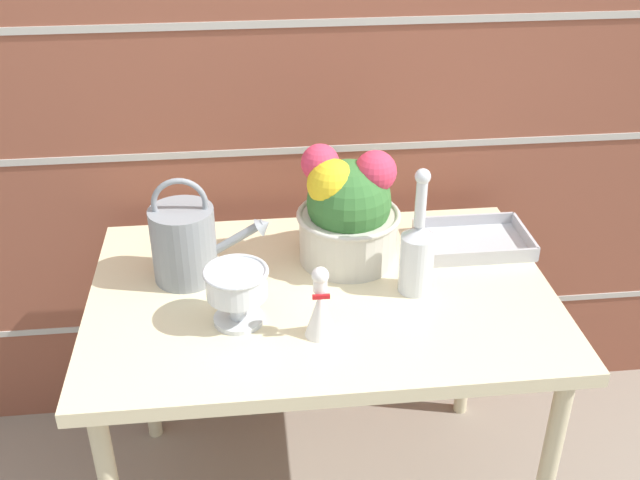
# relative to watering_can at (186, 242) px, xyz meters

# --- Properties ---
(brick_wall) EXTENTS (3.60, 0.08, 2.20)m
(brick_wall) POSITION_rel_watering_can_xyz_m (0.33, 0.40, 0.26)
(brick_wall) COLOR brown
(brick_wall) RESTS_ON ground_plane
(patio_table) EXTENTS (1.14, 0.76, 0.74)m
(patio_table) POSITION_rel_watering_can_xyz_m (0.33, -0.10, -0.18)
(patio_table) COLOR beige
(patio_table) RESTS_ON ground_plane
(watering_can) EXTENTS (0.30, 0.16, 0.28)m
(watering_can) POSITION_rel_watering_can_xyz_m (0.00, 0.00, 0.00)
(watering_can) COLOR gray
(watering_can) RESTS_ON patio_table
(crystal_pedestal_bowl) EXTENTS (0.15, 0.15, 0.14)m
(crystal_pedestal_bowl) POSITION_rel_watering_can_xyz_m (0.12, -0.20, -0.01)
(crystal_pedestal_bowl) COLOR silver
(crystal_pedestal_bowl) RESTS_ON patio_table
(flower_planter) EXTENTS (0.27, 0.27, 0.31)m
(flower_planter) POSITION_rel_watering_can_xyz_m (0.41, 0.05, 0.04)
(flower_planter) COLOR beige
(flower_planter) RESTS_ON patio_table
(glass_decanter) EXTENTS (0.08, 0.08, 0.33)m
(glass_decanter) POSITION_rel_watering_can_xyz_m (0.56, -0.12, 0.00)
(glass_decanter) COLOR silver
(glass_decanter) RESTS_ON patio_table
(figurine_vase) EXTENTS (0.07, 0.07, 0.18)m
(figurine_vase) POSITION_rel_watering_can_xyz_m (0.30, -0.27, -0.03)
(figurine_vase) COLOR white
(figurine_vase) RESTS_ON patio_table
(wire_tray) EXTENTS (0.30, 0.21, 0.04)m
(wire_tray) POSITION_rel_watering_can_xyz_m (0.76, 0.08, -0.09)
(wire_tray) COLOR #B7B7BC
(wire_tray) RESTS_ON patio_table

